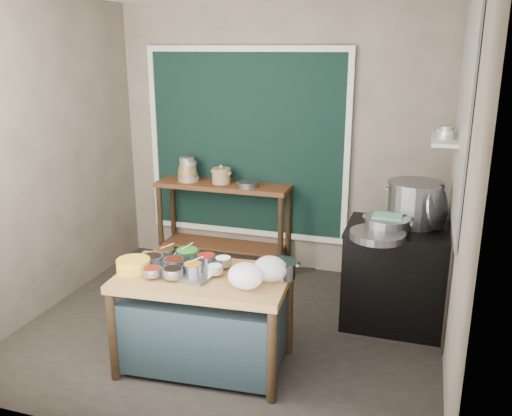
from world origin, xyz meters
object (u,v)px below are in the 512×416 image
(stove_block, at_px, (398,277))
(ceramic_crock, at_px, (221,177))
(utensil_cup, at_px, (189,176))
(condiment_tray, at_px, (183,268))
(saucepan, at_px, (281,269))
(prep_table, at_px, (204,321))
(yellow_basin, at_px, (133,265))
(back_counter, at_px, (224,226))
(stock_pot, at_px, (414,203))
(steamer, at_px, (387,224))

(stove_block, relative_size, ceramic_crock, 4.24)
(stove_block, height_order, utensil_cup, utensil_cup)
(condiment_tray, xyz_separation_m, utensil_cup, (-0.78, 1.86, 0.23))
(saucepan, xyz_separation_m, utensil_cup, (-1.51, 1.77, 0.18))
(prep_table, bearing_deg, yellow_basin, -173.78)
(yellow_basin, bearing_deg, back_counter, 91.31)
(yellow_basin, xyz_separation_m, ceramic_crock, (-0.07, 1.98, 0.22))
(saucepan, relative_size, utensil_cup, 1.55)
(condiment_tray, relative_size, saucepan, 2.40)
(saucepan, xyz_separation_m, stock_pot, (0.87, 1.15, 0.25))
(condiment_tray, relative_size, utensil_cup, 3.73)
(back_counter, distance_m, stock_pot, 2.15)
(utensil_cup, bearing_deg, stock_pot, -14.46)
(saucepan, distance_m, ceramic_crock, 2.10)
(utensil_cup, bearing_deg, condiment_tray, -67.10)
(saucepan, relative_size, ceramic_crock, 1.09)
(condiment_tray, distance_m, steamer, 1.71)
(ceramic_crock, bearing_deg, stock_pot, -16.78)
(saucepan, bearing_deg, condiment_tray, 176.83)
(stove_block, relative_size, saucepan, 3.89)
(back_counter, height_order, ceramic_crock, ceramic_crock)
(prep_table, xyz_separation_m, utensil_cup, (-0.96, 1.90, 0.62))
(condiment_tray, height_order, stock_pot, stock_pot)
(back_counter, height_order, steamer, steamer)
(utensil_cup, distance_m, steamer, 2.35)
(back_counter, distance_m, saucepan, 2.10)
(back_counter, relative_size, ceramic_crock, 6.83)
(stock_pot, bearing_deg, steamer, -125.69)
(back_counter, bearing_deg, saucepan, -57.57)
(stove_block, distance_m, condiment_tray, 1.91)
(stove_block, bearing_deg, prep_table, -139.41)
(prep_table, bearing_deg, condiment_tray, 162.51)
(yellow_basin, relative_size, saucepan, 1.07)
(prep_table, height_order, steamer, steamer)
(stove_block, xyz_separation_m, stock_pot, (0.08, 0.13, 0.64))
(prep_table, relative_size, utensil_cup, 8.38)
(yellow_basin, distance_m, utensil_cup, 2.05)
(stove_block, relative_size, utensil_cup, 6.04)
(prep_table, distance_m, yellow_basin, 0.67)
(steamer, bearing_deg, prep_table, -140.46)
(steamer, bearing_deg, back_counter, 153.93)
(stove_block, xyz_separation_m, utensil_cup, (-2.30, 0.75, 0.57))
(yellow_basin, relative_size, steamer, 0.64)
(condiment_tray, height_order, ceramic_crock, ceramic_crock)
(condiment_tray, distance_m, yellow_basin, 0.37)
(stock_pot, xyz_separation_m, steamer, (-0.20, -0.28, -0.12))
(condiment_tray, distance_m, ceramic_crock, 1.91)
(ceramic_crock, relative_size, steamer, 0.55)
(saucepan, height_order, steamer, steamer)
(ceramic_crock, bearing_deg, back_counter, -20.15)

